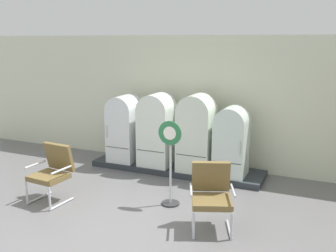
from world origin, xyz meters
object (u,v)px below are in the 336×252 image
at_px(refrigerator_2, 196,131).
at_px(armchair_right, 211,193).
at_px(refrigerator_3, 231,140).
at_px(armchair_left, 53,170).
at_px(refrigerator_0, 124,126).
at_px(sign_stand, 170,166).
at_px(refrigerator_1, 157,128).

distance_m(refrigerator_2, armchair_right, 2.40).
distance_m(refrigerator_3, armchair_left, 3.51).
height_order(refrigerator_0, armchair_left, refrigerator_0).
height_order(refrigerator_0, sign_stand, refrigerator_0).
height_order(refrigerator_1, armchair_left, refrigerator_1).
relative_size(refrigerator_3, sign_stand, 0.94).
relative_size(refrigerator_2, armchair_right, 1.59).
distance_m(refrigerator_0, armchair_left, 2.30).
bearing_deg(armchair_left, refrigerator_1, 66.10).
height_order(refrigerator_2, armchair_left, refrigerator_2).
distance_m(armchair_left, sign_stand, 2.12).
relative_size(refrigerator_0, refrigerator_1, 0.94).
xyz_separation_m(refrigerator_0, refrigerator_3, (2.50, -0.03, -0.04)).
distance_m(refrigerator_0, refrigerator_1, 0.82).
bearing_deg(refrigerator_3, armchair_left, -140.10).
bearing_deg(refrigerator_3, refrigerator_0, 179.38).
height_order(refrigerator_1, armchair_right, refrigerator_1).
distance_m(refrigerator_0, sign_stand, 2.45).
bearing_deg(armchair_right, refrigerator_0, 142.01).
distance_m(refrigerator_1, armchair_right, 2.90).
distance_m(armchair_right, sign_stand, 1.06).
relative_size(refrigerator_0, armchair_right, 1.46).
xyz_separation_m(refrigerator_0, armchair_right, (2.74, -2.14, -0.35)).
bearing_deg(armchair_right, refrigerator_1, 131.98).
xyz_separation_m(armchair_right, sign_stand, (-0.91, 0.53, 0.14)).
bearing_deg(armchair_right, armchair_left, -177.51).
bearing_deg(sign_stand, refrigerator_2, 93.21).
xyz_separation_m(refrigerator_1, sign_stand, (1.01, -1.61, -0.25)).
relative_size(refrigerator_3, armchair_right, 1.39).
bearing_deg(refrigerator_1, refrigerator_3, -0.79).
distance_m(refrigerator_0, refrigerator_3, 2.50).
bearing_deg(refrigerator_0, refrigerator_2, -0.20).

